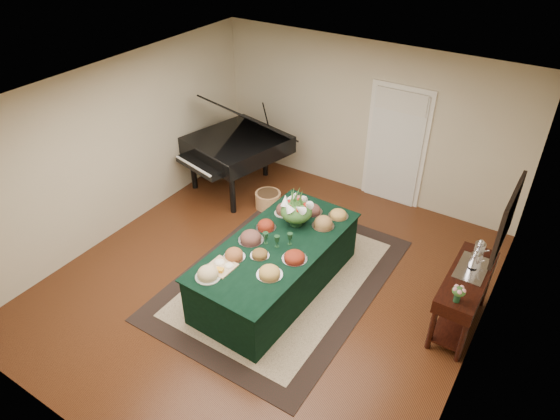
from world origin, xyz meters
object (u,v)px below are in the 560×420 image
Objects in this scene: grand_piano at (237,145)px; mahogany_sideboard at (465,287)px; floral_centerpiece at (296,208)px; buffet_table at (277,266)px.

mahogany_sideboard is at bearing -15.82° from grand_piano.
mahogany_sideboard is at bearing 2.69° from floral_centerpiece.
floral_centerpiece reaches higher than buffet_table.
mahogany_sideboard is at bearing 15.45° from buffet_table.
floral_centerpiece is at bearing -33.63° from grand_piano.
grand_piano reaches higher than floral_centerpiece.
floral_centerpiece is 0.23× the size of grand_piano.
floral_centerpiece is at bearing 91.86° from buffet_table.
grand_piano reaches higher than buffet_table.
buffet_table is at bearing -164.55° from mahogany_sideboard.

